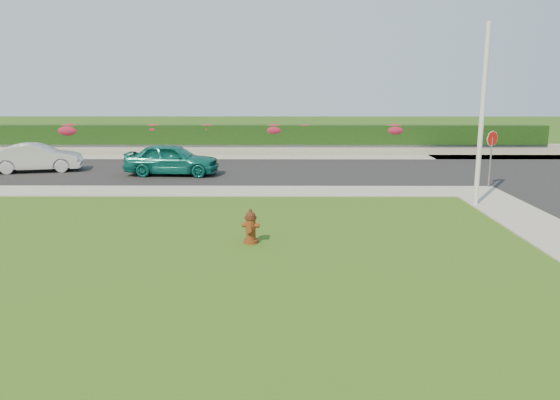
{
  "coord_description": "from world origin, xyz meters",
  "views": [
    {
      "loc": [
        -0.36,
        -11.5,
        4.0
      ],
      "look_at": [
        -0.44,
        3.18,
        0.9
      ],
      "focal_mm": 35.0,
      "sensor_mm": 36.0,
      "label": 1
    }
  ],
  "objects_px": {
    "utility_pole": "(482,116)",
    "sedan_silver": "(37,158)",
    "sedan_teal": "(172,159)",
    "fire_hydrant": "(251,227)",
    "stop_sign": "(492,146)"
  },
  "relations": [
    {
      "from": "utility_pole",
      "to": "sedan_silver",
      "type": "bearing_deg",
      "value": 158.55
    },
    {
      "from": "sedan_teal",
      "to": "sedan_silver",
      "type": "distance_m",
      "value": 6.55
    },
    {
      "from": "utility_pole",
      "to": "stop_sign",
      "type": "relative_size",
      "value": 2.64
    },
    {
      "from": "sedan_silver",
      "to": "stop_sign",
      "type": "xyz_separation_m",
      "value": [
        19.59,
        -3.9,
        0.97
      ]
    },
    {
      "from": "fire_hydrant",
      "to": "sedan_silver",
      "type": "xyz_separation_m",
      "value": [
        -10.62,
        11.58,
        0.27
      ]
    },
    {
      "from": "fire_hydrant",
      "to": "sedan_teal",
      "type": "relative_size",
      "value": 0.21
    },
    {
      "from": "fire_hydrant",
      "to": "utility_pole",
      "type": "height_order",
      "value": "utility_pole"
    },
    {
      "from": "sedan_teal",
      "to": "sedan_silver",
      "type": "height_order",
      "value": "sedan_teal"
    },
    {
      "from": "utility_pole",
      "to": "stop_sign",
      "type": "bearing_deg",
      "value": 63.03
    },
    {
      "from": "sedan_teal",
      "to": "sedan_silver",
      "type": "bearing_deg",
      "value": 85.03
    },
    {
      "from": "fire_hydrant",
      "to": "sedan_silver",
      "type": "height_order",
      "value": "sedan_silver"
    },
    {
      "from": "fire_hydrant",
      "to": "sedan_teal",
      "type": "bearing_deg",
      "value": 121.65
    },
    {
      "from": "sedan_teal",
      "to": "sedan_silver",
      "type": "xyz_separation_m",
      "value": [
        -6.48,
        0.95,
        -0.05
      ]
    },
    {
      "from": "fire_hydrant",
      "to": "stop_sign",
      "type": "bearing_deg",
      "value": 50.97
    },
    {
      "from": "sedan_silver",
      "to": "stop_sign",
      "type": "relative_size",
      "value": 1.75
    }
  ]
}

